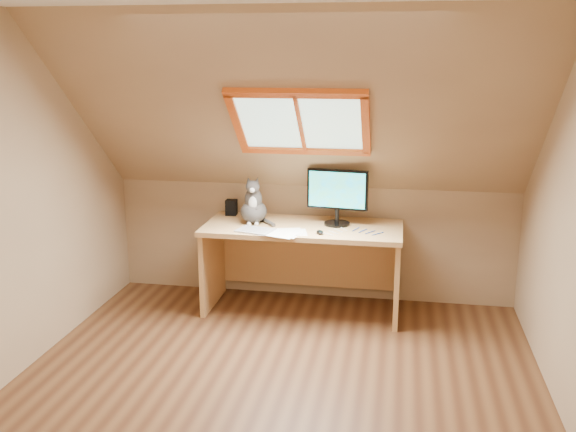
# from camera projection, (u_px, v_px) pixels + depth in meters

# --- Properties ---
(ground) EXTENTS (3.50, 3.50, 0.00)m
(ground) POSITION_uv_depth(u_px,v_px,m) (274.00, 392.00, 4.13)
(ground) COLOR brown
(ground) RESTS_ON ground
(room_shell) EXTENTS (3.52, 3.52, 2.41)m
(room_shell) POSITION_uv_depth(u_px,v_px,m) (269.00, 176.00, 3.69)
(room_shell) COLOR tan
(room_shell) RESTS_ON ground
(desk) EXTENTS (1.62, 0.71, 0.74)m
(desk) POSITION_uv_depth(u_px,v_px,m) (304.00, 249.00, 5.39)
(desk) COLOR tan
(desk) RESTS_ON ground
(monitor) EXTENTS (0.50, 0.21, 0.46)m
(monitor) POSITION_uv_depth(u_px,v_px,m) (337.00, 193.00, 5.23)
(monitor) COLOR black
(monitor) RESTS_ON desk
(cat) EXTENTS (0.25, 0.29, 0.40)m
(cat) POSITION_uv_depth(u_px,v_px,m) (253.00, 206.00, 5.32)
(cat) COLOR #48433F
(cat) RESTS_ON desk
(desk_speaker) EXTENTS (0.10, 0.10, 0.13)m
(desk_speaker) POSITION_uv_depth(u_px,v_px,m) (231.00, 207.00, 5.61)
(desk_speaker) COLOR black
(desk_speaker) RESTS_ON desk
(graphics_tablet) EXTENTS (0.32, 0.27, 0.01)m
(graphics_tablet) POSITION_uv_depth(u_px,v_px,m) (255.00, 230.00, 5.11)
(graphics_tablet) COLOR #B2B2B7
(graphics_tablet) RESTS_ON desk
(mouse) EXTENTS (0.08, 0.10, 0.03)m
(mouse) POSITION_uv_depth(u_px,v_px,m) (320.00, 232.00, 5.02)
(mouse) COLOR black
(mouse) RESTS_ON desk
(papers) EXTENTS (0.35, 0.30, 0.01)m
(papers) POSITION_uv_depth(u_px,v_px,m) (287.00, 233.00, 5.03)
(papers) COLOR white
(papers) RESTS_ON desk
(cables) EXTENTS (0.51, 0.26, 0.01)m
(cables) POSITION_uv_depth(u_px,v_px,m) (354.00, 231.00, 5.08)
(cables) COLOR silver
(cables) RESTS_ON desk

